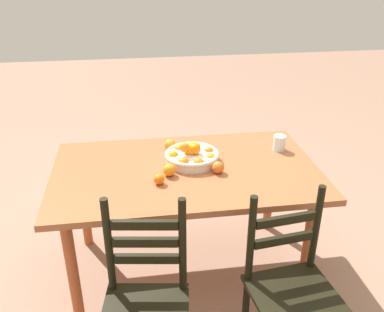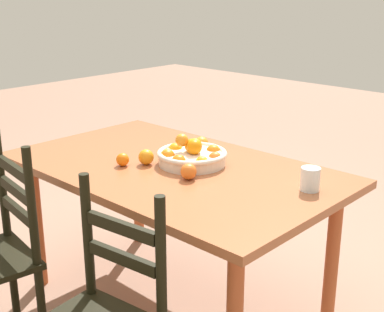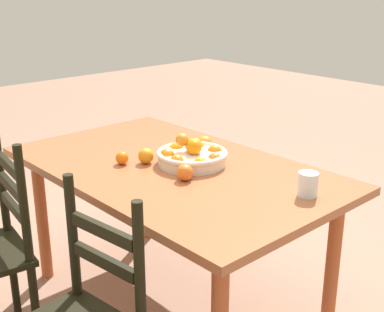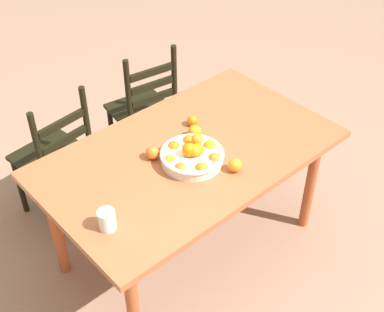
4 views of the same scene
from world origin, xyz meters
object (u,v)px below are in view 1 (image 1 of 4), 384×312
orange_loose_0 (218,167)px  drinking_glass (279,143)px  dining_table (186,180)px  orange_loose_2 (159,179)px  orange_loose_3 (170,145)px  chair_near_window (291,292)px  orange_loose_1 (169,170)px  chair_by_cabinet (146,308)px  fruit_bowl (192,155)px

orange_loose_0 → drinking_glass: drinking_glass is taller
dining_table → orange_loose_2: 0.26m
dining_table → orange_loose_3: (0.07, -0.27, 0.12)m
dining_table → orange_loose_0: 0.23m
dining_table → drinking_glass: drinking_glass is taller
orange_loose_2 → orange_loose_3: size_ratio=0.85×
chair_near_window → drinking_glass: 1.01m
dining_table → drinking_glass: (-0.63, -0.17, 0.13)m
orange_loose_1 → chair_near_window: bearing=126.6°
chair_near_window → orange_loose_2: bearing=126.9°
orange_loose_1 → orange_loose_2: orange_loose_1 is taller
chair_by_cabinet → orange_loose_2: size_ratio=15.91×
fruit_bowl → orange_loose_3: (0.11, -0.19, -0.01)m
dining_table → orange_loose_3: 0.30m
orange_loose_1 → dining_table: bearing=-145.4°
dining_table → drinking_glass: size_ratio=16.01×
orange_loose_0 → orange_loose_3: size_ratio=0.99×
fruit_bowl → orange_loose_0: fruit_bowl is taller
dining_table → orange_loose_2: orange_loose_2 is taller
orange_loose_0 → drinking_glass: (-0.45, -0.25, 0.01)m
chair_near_window → fruit_bowl: size_ratio=2.82×
dining_table → orange_loose_2: (0.17, 0.16, 0.11)m
fruit_bowl → orange_loose_3: 0.22m
chair_by_cabinet → orange_loose_2: (-0.12, -0.61, 0.31)m
chair_by_cabinet → orange_loose_0: (-0.46, -0.69, 0.31)m
orange_loose_3 → dining_table: bearing=103.5°
chair_near_window → drinking_glass: (-0.22, -0.92, 0.35)m
chair_by_cabinet → orange_loose_3: chair_by_cabinet is taller
orange_loose_0 → drinking_glass: 0.51m
fruit_bowl → orange_loose_1: fruit_bowl is taller
fruit_bowl → drinking_glass: bearing=-171.4°
drinking_glass → fruit_bowl: bearing=8.6°
drinking_glass → chair_by_cabinet: bearing=45.7°
orange_loose_3 → chair_by_cabinet: bearing=78.0°
orange_loose_0 → orange_loose_1: (0.28, -0.01, 0.00)m
orange_loose_2 → orange_loose_3: (-0.10, -0.43, 0.01)m
chair_by_cabinet → orange_loose_3: (-0.22, -1.04, 0.31)m
chair_by_cabinet → fruit_bowl: bearing=77.0°
chair_near_window → orange_loose_1: (0.51, -0.68, 0.34)m
orange_loose_0 → fruit_bowl: bearing=-50.6°
fruit_bowl → drinking_glass: fruit_bowl is taller
dining_table → orange_loose_0: orange_loose_0 is taller
fruit_bowl → orange_loose_3: bearing=-59.4°
fruit_bowl → orange_loose_0: bearing=129.4°
chair_by_cabinet → orange_loose_0: chair_by_cabinet is taller
orange_loose_0 → orange_loose_3: same height
drinking_glass → orange_loose_3: bearing=-8.5°
orange_loose_3 → drinking_glass: bearing=171.5°
orange_loose_0 → orange_loose_2: bearing=12.9°
fruit_bowl → orange_loose_2: size_ratio=5.43×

